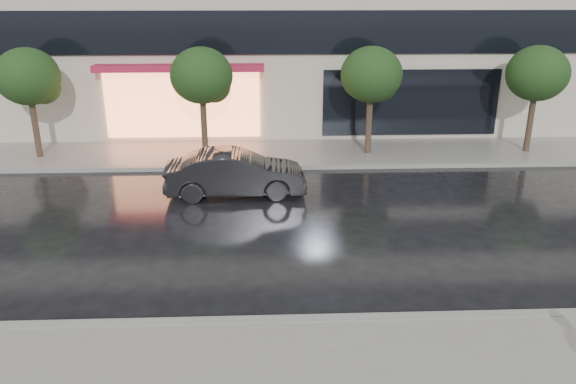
{
  "coord_description": "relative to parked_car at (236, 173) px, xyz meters",
  "views": [
    {
      "loc": [
        -0.77,
        -9.96,
        5.93
      ],
      "look_at": [
        -0.27,
        2.38,
        1.4
      ],
      "focal_mm": 35.0,
      "sensor_mm": 36.0,
      "label": 1
    }
  ],
  "objects": [
    {
      "name": "ground",
      "position": [
        1.69,
        -6.0,
        -0.69
      ],
      "size": [
        120.0,
        120.0,
        0.0
      ],
      "primitive_type": "plane",
      "color": "black",
      "rests_on": "ground"
    },
    {
      "name": "sidewalk_far",
      "position": [
        1.69,
        4.25,
        -0.63
      ],
      "size": [
        60.0,
        3.5,
        0.12
      ],
      "primitive_type": "cube",
      "color": "slate",
      "rests_on": "ground"
    },
    {
      "name": "curb_near",
      "position": [
        1.69,
        -7.0,
        -0.62
      ],
      "size": [
        60.0,
        0.25,
        0.14
      ],
      "primitive_type": "cube",
      "color": "gray",
      "rests_on": "ground"
    },
    {
      "name": "curb_far",
      "position": [
        1.69,
        2.5,
        -0.62
      ],
      "size": [
        60.0,
        0.25,
        0.14
      ],
      "primitive_type": "cube",
      "color": "gray",
      "rests_on": "ground"
    },
    {
      "name": "tree_far_west",
      "position": [
        -7.25,
        4.03,
        2.24
      ],
      "size": [
        2.2,
        2.2,
        3.99
      ],
      "color": "#33261C",
      "rests_on": "ground"
    },
    {
      "name": "tree_mid_west",
      "position": [
        -1.25,
        4.03,
        2.24
      ],
      "size": [
        2.2,
        2.2,
        3.99
      ],
      "color": "#33261C",
      "rests_on": "ground"
    },
    {
      "name": "tree_mid_east",
      "position": [
        4.75,
        4.03,
        2.24
      ],
      "size": [
        2.2,
        2.2,
        3.99
      ],
      "color": "#33261C",
      "rests_on": "ground"
    },
    {
      "name": "tree_far_east",
      "position": [
        10.75,
        4.03,
        2.24
      ],
      "size": [
        2.2,
        2.2,
        3.99
      ],
      "color": "#33261C",
      "rests_on": "ground"
    },
    {
      "name": "parked_car",
      "position": [
        0.0,
        0.0,
        0.0
      ],
      "size": [
        4.22,
        1.62,
        1.37
      ],
      "primitive_type": "imported",
      "rotation": [
        0.0,
        0.0,
        1.61
      ],
      "color": "black",
      "rests_on": "ground"
    }
  ]
}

